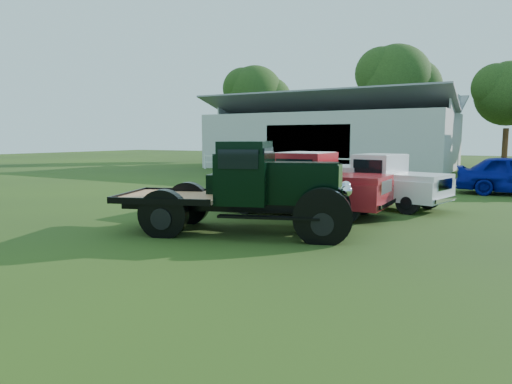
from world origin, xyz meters
The scene contains 9 objects.
ground centered at (0.00, 0.00, 0.00)m, with size 120.00×120.00×0.00m, color #233316.
shed_left centered at (-7.00, 26.00, 2.80)m, with size 18.80×10.20×5.60m, color #BBBAB5, non-canonical shape.
fence_rail centered at (-8.00, 20.00, 0.60)m, with size 14.20×0.16×1.20m, color white, non-canonical shape.
tree_a centered at (-18.00, 33.00, 5.25)m, with size 6.30×6.30×10.50m, color black, non-canonical shape.
tree_b centered at (-4.00, 34.00, 5.75)m, with size 6.90×6.90×11.50m, color black, non-canonical shape.
tree_c centered at (5.00, 33.00, 4.50)m, with size 5.40×5.40×9.00m, color black, non-canonical shape.
vintage_flatbed centered at (-0.20, 1.16, 1.15)m, with size 5.81×2.30×2.30m, color black, non-canonical shape.
red_pickup centered at (0.00, 4.50, 0.98)m, with size 5.40×2.08×1.97m, color #AC1E23, non-canonical shape.
white_pickup centered at (1.62, 7.20, 0.90)m, with size 4.89×1.90×1.80m, color silver, non-canonical shape.
Camera 1 is at (5.76, -8.59, 2.39)m, focal length 32.00 mm.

